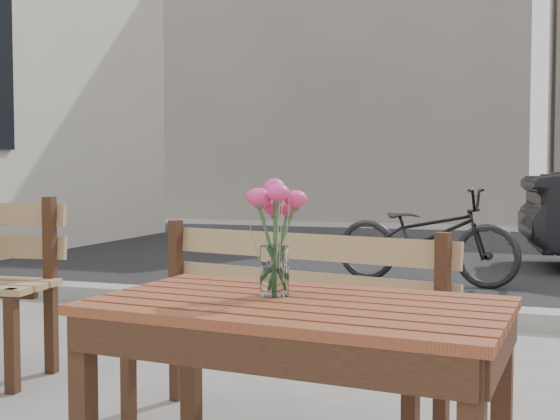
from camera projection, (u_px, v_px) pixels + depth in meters
name	position (u px, v px, depth m)	size (l,w,h in m)	color
street	(437.00, 275.00, 6.82)	(30.00, 8.12, 0.12)	black
backdrop_buildings	(489.00, 56.00, 15.43)	(15.50, 4.00, 8.00)	slate
main_table	(298.00, 341.00, 1.90)	(1.16, 0.75, 0.68)	brown
main_bench	(285.00, 305.00, 2.75)	(1.39, 0.69, 0.83)	#A48255
main_vase	(274.00, 223.00, 1.97)	(0.18, 0.18, 0.33)	white
bicycle	(425.00, 236.00, 6.44)	(0.59, 1.70, 0.89)	black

